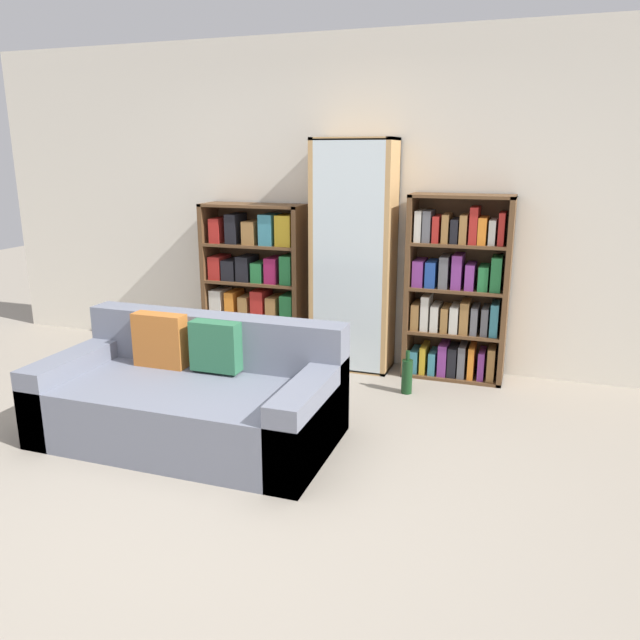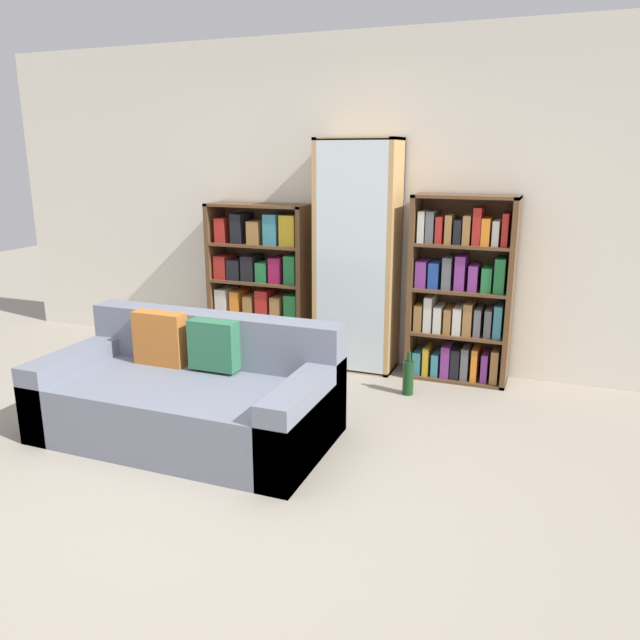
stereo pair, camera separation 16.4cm
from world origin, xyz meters
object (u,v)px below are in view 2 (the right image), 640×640
couch (190,396)px  bookshelf_right (461,294)px  bookshelf_left (261,284)px  wine_bottle (408,377)px  display_cabinet (358,258)px

couch → bookshelf_right: 2.24m
bookshelf_left → wine_bottle: bearing=-18.6°
bookshelf_right → bookshelf_left: bearing=-180.0°
bookshelf_right → wine_bottle: bearing=-119.7°
bookshelf_left → display_cabinet: display_cabinet is taller
display_cabinet → bookshelf_right: 0.88m
bookshelf_left → bookshelf_right: size_ratio=0.92×
couch → display_cabinet: (0.59, 1.65, 0.67)m
bookshelf_left → bookshelf_right: (1.74, 0.00, 0.05)m
couch → wine_bottle: (1.15, 1.17, -0.12)m
bookshelf_left → couch: bearing=-79.5°
bookshelf_right → wine_bottle: 0.80m
wine_bottle → display_cabinet: bearing=139.9°
couch → display_cabinet: display_cabinet is taller
couch → display_cabinet: bearing=70.3°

